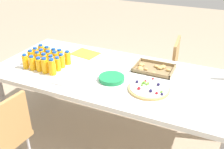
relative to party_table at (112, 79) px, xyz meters
name	(u,v)px	position (x,y,z in m)	size (l,w,h in m)	color
ground_plane	(112,136)	(0.00, 0.00, -0.67)	(12.00, 12.00, 0.00)	tan
party_table	(112,79)	(0.00, 0.00, 0.00)	(2.14, 0.96, 0.73)	silver
chair_near_left	(0,136)	(-0.52, -0.85, -0.17)	(0.44, 0.44, 0.83)	#B7844C
chair_far_right	(185,70)	(0.52, 0.79, -0.17)	(0.43, 0.43, 0.83)	#B7844C
juice_bottle_0	(25,62)	(-0.76, -0.23, 0.12)	(0.05, 0.05, 0.14)	#F9AE14
juice_bottle_1	(32,63)	(-0.69, -0.23, 0.12)	(0.06, 0.06, 0.14)	#FAAE14
juice_bottle_2	(39,64)	(-0.62, -0.22, 0.12)	(0.06, 0.06, 0.13)	#FAAE14
juice_bottle_3	(45,66)	(-0.55, -0.23, 0.13)	(0.06, 0.06, 0.14)	#F9AC14
juice_bottle_4	(52,67)	(-0.47, -0.23, 0.13)	(0.06, 0.06, 0.15)	#F9AB14
juice_bottle_5	(31,58)	(-0.76, -0.15, 0.13)	(0.06, 0.06, 0.15)	#F9AC14
juice_bottle_6	(38,59)	(-0.69, -0.15, 0.13)	(0.05, 0.05, 0.15)	#FAAC14
juice_bottle_7	(44,61)	(-0.61, -0.15, 0.13)	(0.06, 0.06, 0.14)	#FAAD14
juice_bottle_8	(51,63)	(-0.54, -0.15, 0.12)	(0.06, 0.06, 0.14)	#F9AC14
juice_bottle_9	(58,64)	(-0.47, -0.15, 0.12)	(0.05, 0.05, 0.13)	#F9AE14
juice_bottle_10	(36,55)	(-0.77, -0.08, 0.13)	(0.06, 0.06, 0.14)	#F9AD14
juice_bottle_11	(42,56)	(-0.70, -0.08, 0.13)	(0.05, 0.05, 0.14)	#FAAD14
juice_bottle_12	(49,58)	(-0.62, -0.08, 0.12)	(0.06, 0.06, 0.14)	#F9AC14
juice_bottle_13	(55,59)	(-0.54, -0.08, 0.13)	(0.06, 0.06, 0.15)	#F9AC14
juice_bottle_14	(62,61)	(-0.47, -0.08, 0.12)	(0.05, 0.05, 0.13)	#FAAC14
juice_bottle_15	(42,52)	(-0.76, 0.00, 0.13)	(0.06, 0.06, 0.15)	#F9AE14
juice_bottle_16	(47,54)	(-0.69, -0.01, 0.13)	(0.06, 0.06, 0.14)	#FAAE14
juice_bottle_17	(54,55)	(-0.62, 0.00, 0.12)	(0.06, 0.06, 0.13)	#FAAD14
juice_bottle_18	(60,57)	(-0.54, -0.01, 0.12)	(0.06, 0.06, 0.14)	#FAAD14
juice_bottle_19	(67,58)	(-0.46, 0.00, 0.12)	(0.06, 0.06, 0.13)	#F9AF14
fruit_pizza	(149,88)	(0.38, -0.14, 0.07)	(0.33, 0.33, 0.05)	tan
snack_tray	(153,69)	(0.31, 0.22, 0.07)	(0.35, 0.26, 0.04)	olive
plate_stack	(112,78)	(0.05, -0.12, 0.08)	(0.22, 0.22, 0.03)	#1E8C4C
napkin_stack	(61,80)	(-0.33, -0.30, 0.06)	(0.15, 0.15, 0.01)	white
paper_folder	(85,54)	(-0.43, 0.28, 0.06)	(0.26, 0.20, 0.01)	yellow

